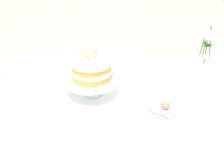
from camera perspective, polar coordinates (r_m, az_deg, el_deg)
dining_table at (r=1.52m, az=2.58°, el=-7.61°), size 1.40×1.00×0.74m
linen_napkin at (r=1.50m, az=-3.98°, el=-3.73°), size 0.33×0.33×0.00m
cake_stand at (r=1.46m, az=-4.09°, el=-1.07°), size 0.29×0.29×0.10m
layer_cake at (r=1.42m, az=-4.19°, el=1.38°), size 0.21×0.21×0.11m
flower_vase at (r=1.62m, az=18.08°, el=3.51°), size 0.11×0.11×0.35m
fallen_rose at (r=1.40m, az=10.75°, el=-6.02°), size 0.11×0.11×0.05m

